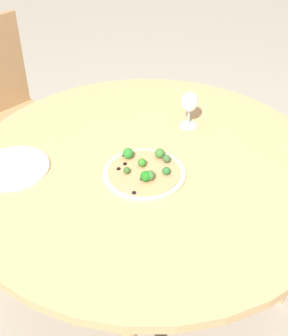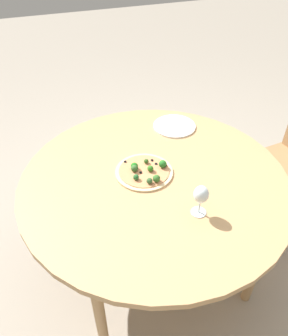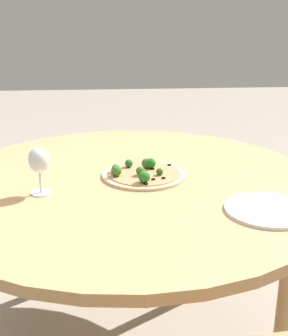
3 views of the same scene
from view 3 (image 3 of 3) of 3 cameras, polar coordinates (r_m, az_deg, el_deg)
The scene contains 4 objects.
dining_table at distance 1.63m, azimuth -1.67°, elevation -3.25°, with size 1.35×1.35×0.72m.
pizza at distance 1.64m, azimuth -0.15°, elevation -0.62°, with size 0.29×0.29×0.05m.
wine_glass at distance 1.50m, azimuth -12.69°, elevation 0.74°, with size 0.07×0.07×0.15m.
plate_near at distance 1.42m, azimuth 14.94°, elevation -4.91°, with size 0.26×0.26×0.01m.
Camera 3 is at (-0.07, -1.50, 1.29)m, focal length 50.00 mm.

